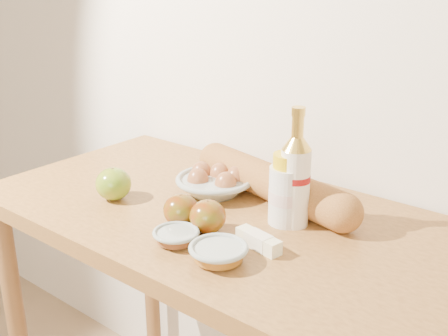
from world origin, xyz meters
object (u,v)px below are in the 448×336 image
at_px(table, 232,264).
at_px(baguette, 272,183).
at_px(bourbon_bottle, 295,179).
at_px(cream_bottle, 287,191).
at_px(egg_bowl, 215,182).

bearing_deg(table, baguette, 81.70).
bearing_deg(bourbon_bottle, table, -170.80).
height_order(table, cream_bottle, cream_bottle).
bearing_deg(egg_bowl, baguette, 22.01).
bearing_deg(cream_bottle, table, 178.85).
bearing_deg(bourbon_bottle, egg_bowl, 163.36).
relative_size(table, baguette, 2.31).
bearing_deg(baguette, bourbon_bottle, -23.28).
distance_m(cream_bottle, egg_bowl, 0.23).
bearing_deg(cream_bottle, baguette, 116.92).
distance_m(bourbon_bottle, egg_bowl, 0.25).
height_order(table, bourbon_bottle, bourbon_bottle).
distance_m(table, cream_bottle, 0.23).
height_order(table, baguette, baguette).
distance_m(table, bourbon_bottle, 0.27).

